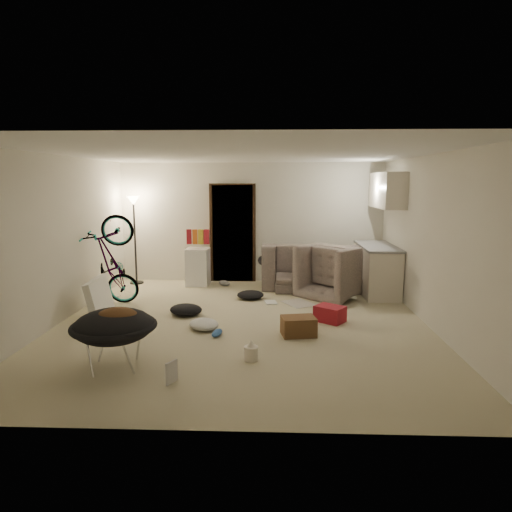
{
  "coord_description": "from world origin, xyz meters",
  "views": [
    {
      "loc": [
        0.46,
        -6.59,
        2.11
      ],
      "look_at": [
        0.18,
        0.6,
        0.93
      ],
      "focal_mm": 32.0,
      "sensor_mm": 36.0,
      "label": 1
    }
  ],
  "objects_px": {
    "sofa": "(319,271)",
    "drink_case_b": "(330,314)",
    "tv_box": "(99,297)",
    "floor_lamp": "(134,221)",
    "bicycle": "(113,281)",
    "kitchen_counter": "(377,270)",
    "juicer": "(251,352)",
    "drink_case_a": "(298,326)",
    "armchair": "(339,276)",
    "mini_fridge": "(198,267)",
    "saucer_chair": "(114,334)"
  },
  "relations": [
    {
      "from": "sofa",
      "to": "drink_case_b",
      "type": "height_order",
      "value": "sofa"
    },
    {
      "from": "tv_box",
      "to": "sofa",
      "type": "bearing_deg",
      "value": 25.46
    },
    {
      "from": "floor_lamp",
      "to": "bicycle",
      "type": "distance_m",
      "value": 1.89
    },
    {
      "from": "floor_lamp",
      "to": "kitchen_counter",
      "type": "height_order",
      "value": "floor_lamp"
    },
    {
      "from": "tv_box",
      "to": "juicer",
      "type": "distance_m",
      "value": 3.07
    },
    {
      "from": "drink_case_a",
      "to": "juicer",
      "type": "height_order",
      "value": "drink_case_a"
    },
    {
      "from": "drink_case_a",
      "to": "kitchen_counter",
      "type": "bearing_deg",
      "value": 47.03
    },
    {
      "from": "sofa",
      "to": "drink_case_a",
      "type": "xyz_separation_m",
      "value": [
        -0.56,
        -2.96,
        -0.2
      ]
    },
    {
      "from": "tv_box",
      "to": "floor_lamp",
      "type": "bearing_deg",
      "value": 88.11
    },
    {
      "from": "sofa",
      "to": "drink_case_a",
      "type": "relative_size",
      "value": 4.97
    },
    {
      "from": "armchair",
      "to": "mini_fridge",
      "type": "bearing_deg",
      "value": 29.44
    },
    {
      "from": "saucer_chair",
      "to": "drink_case_a",
      "type": "relative_size",
      "value": 2.11
    },
    {
      "from": "kitchen_counter",
      "to": "juicer",
      "type": "height_order",
      "value": "kitchen_counter"
    },
    {
      "from": "drink_case_b",
      "to": "saucer_chair",
      "type": "bearing_deg",
      "value": -108.29
    },
    {
      "from": "armchair",
      "to": "mini_fridge",
      "type": "distance_m",
      "value": 2.88
    },
    {
      "from": "bicycle",
      "to": "drink_case_a",
      "type": "bearing_deg",
      "value": -119.47
    },
    {
      "from": "sofa",
      "to": "drink_case_b",
      "type": "xyz_separation_m",
      "value": [
        -0.05,
        -2.3,
        -0.21
      ]
    },
    {
      "from": "mini_fridge",
      "to": "tv_box",
      "type": "bearing_deg",
      "value": -116.11
    },
    {
      "from": "mini_fridge",
      "to": "drink_case_b",
      "type": "relative_size",
      "value": 1.82
    },
    {
      "from": "armchair",
      "to": "saucer_chair",
      "type": "distance_m",
      "value": 4.65
    },
    {
      "from": "armchair",
      "to": "floor_lamp",
      "type": "bearing_deg",
      "value": 32.73
    },
    {
      "from": "armchair",
      "to": "drink_case_b",
      "type": "xyz_separation_m",
      "value": [
        -0.37,
        -1.67,
        -0.23
      ]
    },
    {
      "from": "bicycle",
      "to": "mini_fridge",
      "type": "relative_size",
      "value": 2.1
    },
    {
      "from": "sofa",
      "to": "drink_case_b",
      "type": "distance_m",
      "value": 2.31
    },
    {
      "from": "armchair",
      "to": "kitchen_counter",
      "type": "bearing_deg",
      "value": -121.58
    },
    {
      "from": "sofa",
      "to": "mini_fridge",
      "type": "bearing_deg",
      "value": -2.45
    },
    {
      "from": "floor_lamp",
      "to": "sofa",
      "type": "xyz_separation_m",
      "value": [
        3.77,
        -0.2,
        -0.97
      ]
    },
    {
      "from": "juicer",
      "to": "drink_case_b",
      "type": "bearing_deg",
      "value": 54.38
    },
    {
      "from": "bicycle",
      "to": "juicer",
      "type": "bearing_deg",
      "value": -137.78
    },
    {
      "from": "armchair",
      "to": "juicer",
      "type": "relative_size",
      "value": 4.43
    },
    {
      "from": "tv_box",
      "to": "drink_case_b",
      "type": "distance_m",
      "value": 3.64
    },
    {
      "from": "saucer_chair",
      "to": "juicer",
      "type": "xyz_separation_m",
      "value": [
        1.54,
        0.29,
        -0.31
      ]
    },
    {
      "from": "mini_fridge",
      "to": "tv_box",
      "type": "height_order",
      "value": "mini_fridge"
    },
    {
      "from": "tv_box",
      "to": "saucer_chair",
      "type": "bearing_deg",
      "value": -69.16
    },
    {
      "from": "armchair",
      "to": "bicycle",
      "type": "bearing_deg",
      "value": 56.03
    },
    {
      "from": "saucer_chair",
      "to": "sofa",
      "type": "bearing_deg",
      "value": 56.93
    },
    {
      "from": "sofa",
      "to": "armchair",
      "type": "relative_size",
      "value": 2.09
    },
    {
      "from": "sofa",
      "to": "armchair",
      "type": "bearing_deg",
      "value": 116.58
    },
    {
      "from": "bicycle",
      "to": "tv_box",
      "type": "xyz_separation_m",
      "value": [
        0.0,
        -0.64,
        -0.12
      ]
    },
    {
      "from": "drink_case_a",
      "to": "drink_case_b",
      "type": "distance_m",
      "value": 0.83
    },
    {
      "from": "kitchen_counter",
      "to": "bicycle",
      "type": "xyz_separation_m",
      "value": [
        -4.73,
        -1.02,
        -0.02
      ]
    },
    {
      "from": "floor_lamp",
      "to": "kitchen_counter",
      "type": "relative_size",
      "value": 1.21
    },
    {
      "from": "kitchen_counter",
      "to": "saucer_chair",
      "type": "xyz_separation_m",
      "value": [
        -3.76,
        -3.71,
        -0.03
      ]
    },
    {
      "from": "mini_fridge",
      "to": "drink_case_a",
      "type": "xyz_separation_m",
      "value": [
        1.9,
        -3.06,
        -0.25
      ]
    },
    {
      "from": "drink_case_b",
      "to": "kitchen_counter",
      "type": "bearing_deg",
      "value": 96.07
    },
    {
      "from": "saucer_chair",
      "to": "juicer",
      "type": "relative_size",
      "value": 3.93
    },
    {
      "from": "mini_fridge",
      "to": "saucer_chair",
      "type": "distance_m",
      "value": 4.27
    },
    {
      "from": "bicycle",
      "to": "drink_case_a",
      "type": "xyz_separation_m",
      "value": [
        3.12,
        -1.49,
        -0.29
      ]
    },
    {
      "from": "floor_lamp",
      "to": "drink_case_b",
      "type": "height_order",
      "value": "floor_lamp"
    },
    {
      "from": "armchair",
      "to": "drink_case_b",
      "type": "relative_size",
      "value": 2.61
    }
  ]
}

